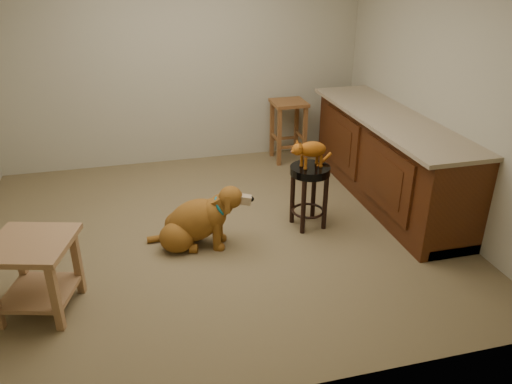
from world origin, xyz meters
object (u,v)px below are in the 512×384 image
object	(u,v)px
side_table	(34,266)
tabby_kitten	(310,150)
padded_stool	(309,184)
wood_stool	(288,130)
golden_retriever	(196,222)

from	to	relation	value
side_table	tabby_kitten	xyz separation A→B (m)	(2.36, 0.73, 0.40)
padded_stool	tabby_kitten	world-z (taller)	tabby_kitten
wood_stool	side_table	bearing A→B (deg)	-137.73
wood_stool	tabby_kitten	size ratio (longest dim) A/B	1.64
side_table	tabby_kitten	world-z (taller)	tabby_kitten
golden_retriever	padded_stool	bearing A→B (deg)	21.56
wood_stool	tabby_kitten	bearing A→B (deg)	-101.43
padded_stool	golden_retriever	distance (m)	1.14
golden_retriever	tabby_kitten	bearing A→B (deg)	21.58
side_table	padded_stool	bearing A→B (deg)	17.14
padded_stool	side_table	bearing A→B (deg)	-162.86
wood_stool	side_table	distance (m)	3.67
side_table	tabby_kitten	size ratio (longest dim) A/B	1.49
side_table	wood_stool	bearing A→B (deg)	42.27
wood_stool	tabby_kitten	distance (m)	1.81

